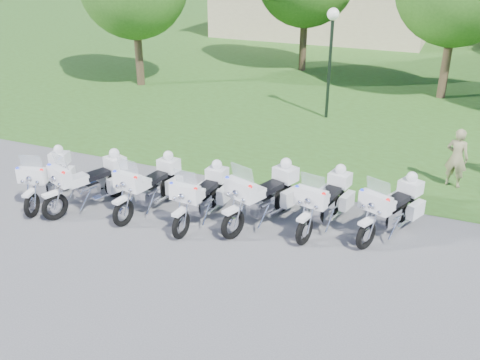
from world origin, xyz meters
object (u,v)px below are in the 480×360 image
at_px(motorcycle_0, 48,177).
at_px(motorcycle_6, 392,207).
at_px(motorcycle_4, 264,195).
at_px(lamp_post, 332,36).
at_px(motorcycle_1, 90,181).
at_px(motorcycle_3, 202,195).
at_px(motorcycle_2, 150,185).
at_px(motorcycle_5, 325,200).
at_px(bystander_a, 457,158).

bearing_deg(motorcycle_0, motorcycle_6, 177.10).
xyz_separation_m(motorcycle_4, lamp_post, (-0.69, 8.68, 2.35)).
distance_m(motorcycle_1, motorcycle_3, 3.00).
bearing_deg(motorcycle_2, motorcycle_6, -159.76).
height_order(motorcycle_2, motorcycle_5, motorcycle_5).
height_order(motorcycle_3, motorcycle_5, motorcycle_5).
xyz_separation_m(motorcycle_5, motorcycle_6, (1.51, 0.28, -0.01)).
xyz_separation_m(motorcycle_2, bystander_a, (7.03, 4.48, 0.16)).
xyz_separation_m(motorcycle_2, motorcycle_3, (1.46, 0.02, -0.01)).
distance_m(motorcycle_2, motorcycle_3, 1.46).
xyz_separation_m(motorcycle_0, motorcycle_1, (1.24, 0.14, 0.05)).
distance_m(motorcycle_4, motorcycle_5, 1.47).
relative_size(motorcycle_2, motorcycle_4, 0.97).
bearing_deg(motorcycle_1, motorcycle_2, -142.73).
xyz_separation_m(motorcycle_0, motorcycle_4, (5.63, 1.07, 0.08)).
xyz_separation_m(motorcycle_0, motorcycle_3, (4.21, 0.60, 0.02)).
distance_m(motorcycle_1, lamp_post, 10.57).
bearing_deg(lamp_post, motorcycle_3, -94.58).
distance_m(motorcycle_0, motorcycle_5, 7.19).
bearing_deg(lamp_post, motorcycle_2, -103.46).
height_order(motorcycle_1, motorcycle_5, motorcycle_1).
bearing_deg(motorcycle_4, motorcycle_3, 38.47).
xyz_separation_m(lamp_post, bystander_a, (4.84, -4.69, -2.24)).
height_order(motorcycle_3, bystander_a, bystander_a).
bearing_deg(motorcycle_0, motorcycle_5, 177.32).
bearing_deg(lamp_post, motorcycle_1, -111.05).
relative_size(motorcycle_1, motorcycle_4, 0.95).
bearing_deg(motorcycle_6, motorcycle_4, 35.57).
relative_size(motorcycle_1, motorcycle_6, 1.04).
bearing_deg(motorcycle_1, motorcycle_4, -147.02).
xyz_separation_m(motorcycle_6, bystander_a, (1.22, 3.34, 0.16)).
distance_m(motorcycle_5, lamp_post, 8.89).
height_order(motorcycle_3, motorcycle_4, motorcycle_4).
height_order(motorcycle_1, bystander_a, bystander_a).
xyz_separation_m(motorcycle_0, bystander_a, (9.78, 5.06, 0.19)).
xyz_separation_m(motorcycle_2, motorcycle_5, (4.30, 0.87, 0.00)).
bearing_deg(motorcycle_4, motorcycle_2, 29.71).
distance_m(motorcycle_3, bystander_a, 7.14).
xyz_separation_m(motorcycle_1, motorcycle_6, (7.31, 1.58, -0.02)).
relative_size(motorcycle_4, motorcycle_5, 1.03).
bearing_deg(motorcycle_6, motorcycle_1, 35.25).
bearing_deg(motorcycle_3, bystander_a, -137.63).
bearing_deg(motorcycle_1, motorcycle_0, 27.39).
height_order(motorcycle_1, lamp_post, lamp_post).
relative_size(motorcycle_2, motorcycle_5, 1.00).
xyz_separation_m(motorcycle_4, motorcycle_6, (2.93, 0.65, -0.05)).
bearing_deg(motorcycle_3, motorcycle_6, -161.82).
bearing_deg(bystander_a, motorcycle_0, 42.89).
height_order(motorcycle_2, bystander_a, bystander_a).
distance_m(motorcycle_1, motorcycle_2, 1.57).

